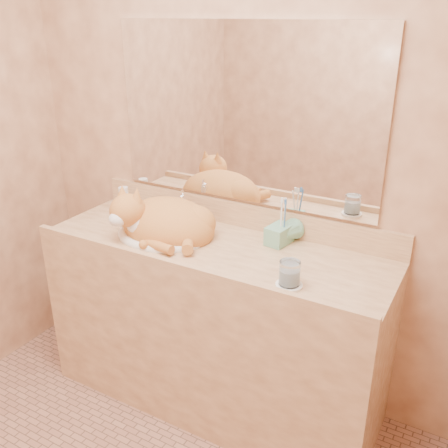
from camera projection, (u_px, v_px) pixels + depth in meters
The scene contains 12 objects.
wall_back at pixel (243, 145), 2.30m from camera, with size 2.40×0.02×2.50m, color #996445.
vanity_counter at pixel (214, 326), 2.40m from camera, with size 1.60×0.55×0.85m, color #9E6F47, non-canonical shape.
mirror at pixel (242, 115), 2.23m from camera, with size 1.30×0.02×0.80m, color white.
sink_basin at pixel (162, 222), 2.31m from camera, with size 0.44×0.36×0.14m, color white, non-canonical shape.
faucet at pixel (182, 208), 2.44m from camera, with size 0.04×0.11×0.16m, color white, non-canonical shape.
cat at pixel (162, 220), 2.30m from camera, with size 0.46×0.38×0.25m, color #BA692A, non-canonical shape.
soap_dispenser at pixel (272, 228), 2.18m from camera, with size 0.09×0.09×0.19m, color #6FB28F.
toothbrush_cup at pixel (282, 235), 2.23m from camera, with size 0.10×0.10×0.10m, color #6FB28F.
toothbrushes at pixel (283, 217), 2.20m from camera, with size 0.04×0.04×0.22m, color white, non-canonical shape.
saucer at pixel (289, 285), 1.90m from camera, with size 0.10×0.10×0.01m, color white.
water_glass at pixel (290, 273), 1.88m from camera, with size 0.08×0.08×0.09m, color white.
lotion_bottle at pixel (124, 198), 2.64m from camera, with size 0.05×0.05×0.12m, color white.
Camera 1 is at (1.03, -1.01, 1.81)m, focal length 40.00 mm.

